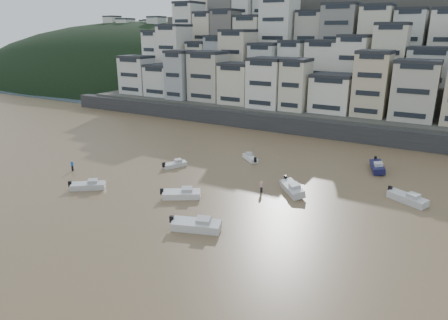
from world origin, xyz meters
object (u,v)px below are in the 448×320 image
Objects in this scene: boat_a at (196,224)px; boat_e at (292,187)px; boat_i at (377,166)px; person_pink at (261,187)px; boat_h at (250,157)px; boat_j at (88,184)px; boat_g at (408,197)px; person_blue at (72,166)px; boat_f at (175,164)px; boat_c at (182,193)px.

boat_a reaches higher than boat_e.
boat_i is 21.50m from person_pink.
boat_e is 15.41m from boat_h.
boat_a reaches higher than boat_j.
boat_e reaches higher than boat_g.
person_blue is (-48.22, -13.63, 0.10)m from boat_g.
boat_i is (29.25, 14.93, 0.24)m from boat_f.
boat_i is at bearing 110.66° from boat_e.
boat_h is (-6.19, 25.97, -0.22)m from boat_a.
person_pink is at bearing 163.66° from boat_h.
person_pink is (30.20, 7.05, 0.00)m from person_blue.
boat_g is at bearing 20.03° from person_pink.
boat_a reaches higher than boat_i.
boat_g is 29.84m from boat_c.
boat_f is 17.20m from person_pink.
boat_g is at bearing -4.43° from boat_c.
boat_g is 3.25× the size of person_pink.
boat_c is 1.24× the size of boat_h.
boat_a is 16.69m from boat_e.
boat_i is (-5.75, 11.08, 0.06)m from boat_g.
boat_g is at bearing 10.43° from boat_i.
boat_i is at bearing -36.63° from boat_f.
person_blue is at bearing 148.03° from boat_a.
boat_a is 3.51× the size of person_pink.
boat_e is (5.39, 15.79, -0.01)m from boat_a.
boat_c is (13.44, 4.03, 0.05)m from boat_j.
boat_c is 21.79m from person_blue.
person_blue is at bearing 152.85° from boat_f.
boat_h is 2.57× the size of person_pink.
boat_a is 34.41m from boat_i.
boat_i is (13.87, 31.49, -0.00)m from boat_a.
boat_e is 35.16m from person_blue.
boat_g is 50.11m from person_blue.
person_pink reaches higher than boat_a.
boat_j is at bearing -152.65° from person_pink.
boat_a is 1.01× the size of boat_e.
boat_h is at bearing -18.02° from boat_f.
boat_g is 3.25× the size of person_blue.
boat_i reaches higher than boat_j.
boat_g is 1.26× the size of boat_h.
boat_h is at bearing -172.27° from boat_e.
boat_i reaches higher than boat_g.
boat_i is at bearing 3.24° from boat_j.
boat_i reaches higher than boat_h.
boat_e is at bearing -65.80° from boat_f.
boat_g is 0.92× the size of boat_a.
person_pink reaches higher than boat_j.
boat_c reaches higher than boat_j.
person_blue is (-8.34, 4.25, 0.17)m from boat_j.
boat_f is 0.78× the size of boat_c.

